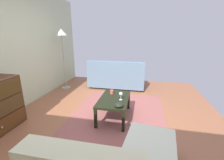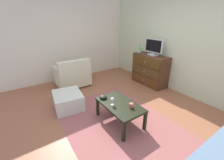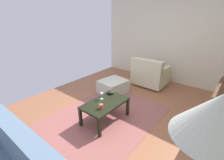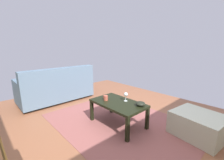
% 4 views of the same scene
% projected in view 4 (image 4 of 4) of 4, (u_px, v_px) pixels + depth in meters
% --- Properties ---
extents(ground_plane, '(5.99, 4.64, 0.05)m').
position_uv_depth(ground_plane, '(120.00, 133.00, 2.42)').
color(ground_plane, '#95593B').
extents(area_rug, '(2.60, 1.90, 0.01)m').
position_uv_depth(area_rug, '(120.00, 122.00, 2.69)').
color(area_rug, '#95524E').
rests_on(area_rug, ground_plane).
extents(coffee_table, '(0.94, 0.56, 0.42)m').
position_uv_depth(coffee_table, '(118.00, 105.00, 2.56)').
color(coffee_table, black).
rests_on(coffee_table, ground_plane).
extents(wine_glass, '(0.07, 0.07, 0.16)m').
position_uv_depth(wine_glass, '(126.00, 95.00, 2.57)').
color(wine_glass, silver).
rests_on(wine_glass, coffee_table).
extents(mug, '(0.11, 0.08, 0.09)m').
position_uv_depth(mug, '(106.00, 98.00, 2.63)').
color(mug, '#BD5542').
rests_on(mug, coffee_table).
extents(bowl_decorative, '(0.15, 0.15, 0.07)m').
position_uv_depth(bowl_decorative, '(140.00, 104.00, 2.38)').
color(bowl_decorative, black).
rests_on(bowl_decorative, coffee_table).
extents(couch_large, '(0.85, 1.73, 0.87)m').
position_uv_depth(couch_large, '(57.00, 88.00, 3.72)').
color(couch_large, '#332319').
rests_on(couch_large, ground_plane).
extents(ottoman, '(0.77, 0.69, 0.36)m').
position_uv_depth(ottoman, '(198.00, 125.00, 2.27)').
color(ottoman, beige).
rests_on(ottoman, ground_plane).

